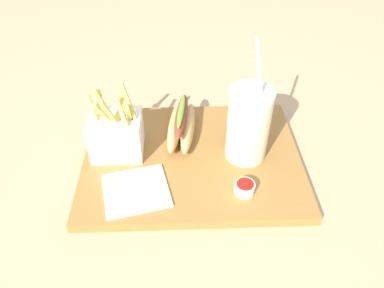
{
  "coord_description": "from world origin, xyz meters",
  "views": [
    {
      "loc": [
        -0.02,
        -0.56,
        0.54
      ],
      "look_at": [
        0.0,
        0.0,
        0.05
      ],
      "focal_mm": 34.65,
      "sensor_mm": 36.0,
      "label": 1
    }
  ],
  "objects_px": {
    "fries_basket": "(117,134)",
    "ketchup_cup_1": "(258,129)",
    "soda_cup": "(248,123)",
    "napkin_stack": "(136,190)",
    "ketchup_cup_2": "(245,188)",
    "hot_dog_1": "(182,125)"
  },
  "relations": [
    {
      "from": "fries_basket",
      "to": "ketchup_cup_1",
      "type": "xyz_separation_m",
      "value": [
        0.3,
        0.05,
        -0.03
      ]
    },
    {
      "from": "soda_cup",
      "to": "fries_basket",
      "type": "distance_m",
      "value": 0.26
    },
    {
      "from": "fries_basket",
      "to": "ketchup_cup_1",
      "type": "bearing_deg",
      "value": 9.29
    },
    {
      "from": "fries_basket",
      "to": "napkin_stack",
      "type": "relative_size",
      "value": 1.34
    },
    {
      "from": "ketchup_cup_1",
      "to": "ketchup_cup_2",
      "type": "relative_size",
      "value": 0.97
    },
    {
      "from": "fries_basket",
      "to": "napkin_stack",
      "type": "xyz_separation_m",
      "value": [
        0.04,
        -0.11,
        -0.04
      ]
    },
    {
      "from": "soda_cup",
      "to": "napkin_stack",
      "type": "relative_size",
      "value": 2.14
    },
    {
      "from": "ketchup_cup_1",
      "to": "napkin_stack",
      "type": "distance_m",
      "value": 0.3
    },
    {
      "from": "soda_cup",
      "to": "fries_basket",
      "type": "bearing_deg",
      "value": 176.58
    },
    {
      "from": "ketchup_cup_1",
      "to": "soda_cup",
      "type": "bearing_deg",
      "value": -120.15
    },
    {
      "from": "soda_cup",
      "to": "ketchup_cup_2",
      "type": "height_order",
      "value": "soda_cup"
    },
    {
      "from": "hot_dog_1",
      "to": "napkin_stack",
      "type": "bearing_deg",
      "value": -118.13
    },
    {
      "from": "fries_basket",
      "to": "ketchup_cup_1",
      "type": "relative_size",
      "value": 4.33
    },
    {
      "from": "ketchup_cup_2",
      "to": "napkin_stack",
      "type": "xyz_separation_m",
      "value": [
        -0.2,
        0.01,
        -0.01
      ]
    },
    {
      "from": "soda_cup",
      "to": "napkin_stack",
      "type": "height_order",
      "value": "soda_cup"
    },
    {
      "from": "hot_dog_1",
      "to": "ketchup_cup_1",
      "type": "relative_size",
      "value": 4.79
    },
    {
      "from": "soda_cup",
      "to": "hot_dog_1",
      "type": "bearing_deg",
      "value": 153.43
    },
    {
      "from": "soda_cup",
      "to": "fries_basket",
      "type": "height_order",
      "value": "soda_cup"
    },
    {
      "from": "soda_cup",
      "to": "ketchup_cup_1",
      "type": "xyz_separation_m",
      "value": [
        0.04,
        0.06,
        -0.07
      ]
    },
    {
      "from": "ketchup_cup_1",
      "to": "fries_basket",
      "type": "bearing_deg",
      "value": -170.71
    },
    {
      "from": "soda_cup",
      "to": "ketchup_cup_2",
      "type": "distance_m",
      "value": 0.13
    },
    {
      "from": "hot_dog_1",
      "to": "napkin_stack",
      "type": "distance_m",
      "value": 0.19
    }
  ]
}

